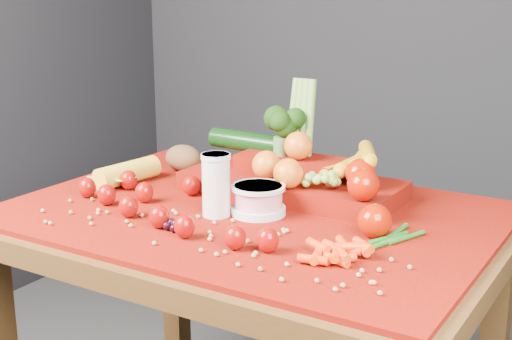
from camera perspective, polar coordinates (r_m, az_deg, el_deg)
The scene contains 12 objects.
table at distance 1.63m, azimuth -0.37°, elevation -6.80°, with size 1.10×0.80×0.75m.
red_cloth at distance 1.59m, azimuth -0.38°, elevation -3.43°, with size 1.05×0.75×0.01m, color #730E03.
milk_glass at distance 1.54m, azimuth -3.21°, elevation -1.02°, with size 0.06×0.06×0.14m.
yogurt_bowl at distance 1.55m, azimuth 0.19°, elevation -2.31°, with size 0.12×0.12×0.07m.
strawberry_scatter at distance 1.56m, azimuth -7.72°, elevation -2.70°, with size 0.58×0.28×0.05m.
dark_grape_cluster at distance 1.48m, azimuth -6.85°, elevation -4.18°, with size 0.06×0.05×0.03m, color black, non-canonical shape.
soybean_scatter at distance 1.43m, azimuth -4.61°, elevation -5.18°, with size 0.84×0.24×0.01m, color #AF804B, non-canonical shape.
corn_ear at distance 1.79m, azimuth -11.00°, elevation -0.64°, with size 0.20×0.24×0.06m.
potato at distance 1.91m, azimuth -5.82°, elevation 0.95°, with size 0.11×0.08×0.07m, color #50341A.
baby_carrot_pile at distance 1.32m, azimuth 6.19°, elevation -6.42°, with size 0.17×0.17×0.03m, color red, non-canonical shape.
green_bean_pile at distance 1.44m, azimuth 11.39°, elevation -5.34°, with size 0.14×0.12×0.01m, color #1B6216, non-canonical shape.
produce_mound at distance 1.69m, azimuth 3.50°, elevation -0.11°, with size 0.60×0.36×0.27m.
Camera 1 is at (0.79, -1.28, 1.26)m, focal length 50.00 mm.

